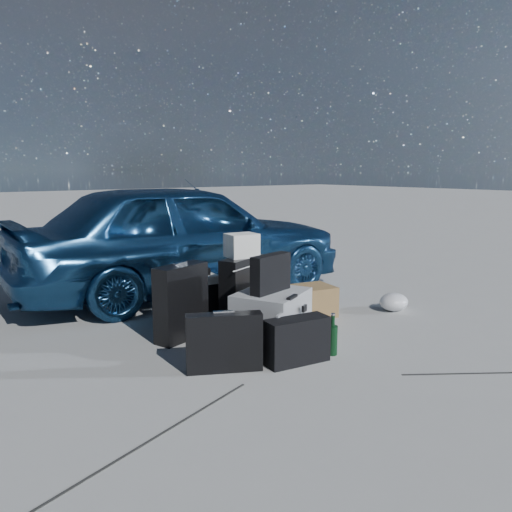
{
  "coord_description": "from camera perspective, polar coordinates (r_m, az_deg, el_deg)",
  "views": [
    {
      "loc": [
        -2.38,
        -2.58,
        1.32
      ],
      "look_at": [
        0.27,
        0.85,
        0.57
      ],
      "focal_mm": 35.0,
      "sensor_mm": 36.0,
      "label": 1
    }
  ],
  "objects": [
    {
      "name": "flat_box_white",
      "position": [
        4.47,
        -7.22,
        -2.61
      ],
      "size": [
        0.44,
        0.36,
        0.07
      ],
      "primitive_type": "cube",
      "rotation": [
        0.0,
        0.0,
        -0.17
      ],
      "color": "white",
      "rests_on": "duffel_bag"
    },
    {
      "name": "green_bottle",
      "position": [
        3.67,
        8.73,
        -8.91
      ],
      "size": [
        0.1,
        0.1,
        0.29
      ],
      "primitive_type": "cylinder",
      "rotation": [
        0.0,
        0.0,
        -0.39
      ],
      "color": "black",
      "rests_on": "ground"
    },
    {
      "name": "messenger_bag",
      "position": [
        3.49,
        4.68,
        -9.6
      ],
      "size": [
        0.48,
        0.24,
        0.32
      ],
      "primitive_type": "cube",
      "rotation": [
        0.0,
        0.0,
        -0.16
      ],
      "color": "black",
      "rests_on": "ground"
    },
    {
      "name": "briefcase",
      "position": [
        3.34,
        -3.66,
        -9.83
      ],
      "size": [
        0.5,
        0.34,
        0.39
      ],
      "primitive_type": "cube",
      "rotation": [
        0.0,
        0.0,
        -0.49
      ],
      "color": "black",
      "rests_on": "ground"
    },
    {
      "name": "plastic_bag",
      "position": [
        4.92,
        15.47,
        -5.07
      ],
      "size": [
        0.34,
        0.31,
        0.16
      ],
      "primitive_type": "ellipsoid",
      "rotation": [
        0.0,
        0.0,
        0.2
      ],
      "color": "silver",
      "rests_on": "ground"
    },
    {
      "name": "car",
      "position": [
        5.41,
        -8.39,
        2.2
      ],
      "size": [
        3.65,
        1.65,
        1.22
      ],
      "primitive_type": "imported",
      "rotation": [
        0.0,
        0.0,
        1.51
      ],
      "color": "#225286",
      "rests_on": "ground"
    },
    {
      "name": "suitcase_right",
      "position": [
        4.37,
        -1.63,
        -3.85
      ],
      "size": [
        0.5,
        0.34,
        0.57
      ],
      "primitive_type": "cube",
      "rotation": [
        0.0,
        0.0,
        0.39
      ],
      "color": "black",
      "rests_on": "ground"
    },
    {
      "name": "white_carton",
      "position": [
        4.32,
        -1.64,
        1.22
      ],
      "size": [
        0.28,
        0.24,
        0.2
      ],
      "primitive_type": "cube",
      "rotation": [
        0.0,
        0.0,
        -0.14
      ],
      "color": "white",
      "rests_on": "suitcase_right"
    },
    {
      "name": "flat_box_black",
      "position": [
        4.46,
        -7.5,
        -1.78
      ],
      "size": [
        0.3,
        0.23,
        0.06
      ],
      "primitive_type": "cube",
      "rotation": [
        0.0,
        0.0,
        -0.06
      ],
      "color": "black",
      "rests_on": "flat_box_white"
    },
    {
      "name": "laptop_bag",
      "position": [
        3.78,
        1.69,
        -1.99
      ],
      "size": [
        0.4,
        0.18,
        0.29
      ],
      "primitive_type": "cube",
      "rotation": [
        0.0,
        0.0,
        0.24
      ],
      "color": "black",
      "rests_on": "pelican_case"
    },
    {
      "name": "duffel_bag",
      "position": [
        4.5,
        -7.04,
        -5.11
      ],
      "size": [
        0.67,
        0.33,
        0.33
      ],
      "primitive_type": "cube",
      "rotation": [
        0.0,
        0.0,
        -0.08
      ],
      "color": "black",
      "rests_on": "ground"
    },
    {
      "name": "pelican_case",
      "position": [
        3.87,
        1.77,
        -6.98
      ],
      "size": [
        0.69,
        0.64,
        0.4
      ],
      "primitive_type": "cube",
      "rotation": [
        0.0,
        0.0,
        0.43
      ],
      "color": "#A7AAAD",
      "rests_on": "ground"
    },
    {
      "name": "suitcase_left",
      "position": [
        3.95,
        -8.53,
        -5.25
      ],
      "size": [
        0.49,
        0.29,
        0.59
      ],
      "primitive_type": "cube",
      "rotation": [
        0.0,
        0.0,
        0.3
      ],
      "color": "black",
      "rests_on": "ground"
    },
    {
      "name": "cardboard_box",
      "position": [
        4.59,
        6.44,
        -5.12
      ],
      "size": [
        0.43,
        0.39,
        0.28
      ],
      "primitive_type": "cube",
      "rotation": [
        0.0,
        0.0,
        -0.21
      ],
      "color": "brown",
      "rests_on": "ground"
    },
    {
      "name": "ground",
      "position": [
        3.75,
        4.71,
        -10.77
      ],
      "size": [
        60.0,
        60.0,
        0.0
      ],
      "primitive_type": "plane",
      "color": "#A1A29D",
      "rests_on": "ground"
    }
  ]
}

